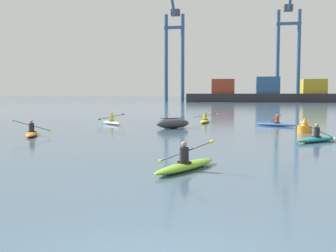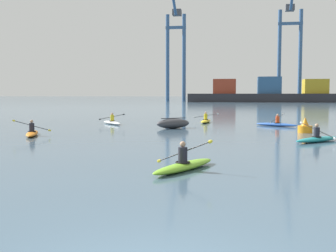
{
  "view_description": "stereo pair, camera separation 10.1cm",
  "coord_description": "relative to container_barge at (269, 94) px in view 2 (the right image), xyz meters",
  "views": [
    {
      "loc": [
        1.05,
        -5.19,
        2.48
      ],
      "look_at": [
        -2.98,
        19.18,
        0.6
      ],
      "focal_mm": 45.29,
      "sensor_mm": 36.0,
      "label": 1
    },
    {
      "loc": [
        1.15,
        -5.17,
        2.48
      ],
      "look_at": [
        -2.98,
        19.18,
        0.6
      ],
      "focal_mm": 45.29,
      "sensor_mm": 36.0,
      "label": 2
    }
  ],
  "objects": [
    {
      "name": "kayak_white",
      "position": [
        -18.92,
        -98.2,
        -2.33
      ],
      "size": [
        2.59,
        3.03,
        0.95
      ],
      "color": "silver",
      "rests_on": "ground"
    },
    {
      "name": "container_barge",
      "position": [
        0.0,
        0.0,
        0.0
      ],
      "size": [
        48.43,
        9.41,
        7.57
      ],
      "color": "#28282D",
      "rests_on": "ground"
    },
    {
      "name": "gantry_crane_west_mid",
      "position": [
        7.08,
        10.77,
        17.06
      ],
      "size": [
        7.74,
        16.1,
        41.03
      ],
      "color": "#335684",
      "rests_on": "ground"
    },
    {
      "name": "kayak_yellow",
      "position": [
        -11.49,
        -95.09,
        -2.33
      ],
      "size": [
        2.26,
        3.44,
        0.95
      ],
      "color": "yellow",
      "rests_on": "ground"
    },
    {
      "name": "kayak_lime",
      "position": [
        -10.38,
        -117.93,
        -2.33
      ],
      "size": [
        2.0,
        3.34,
        1.08
      ],
      "color": "#7ABC2D",
      "rests_on": "ground"
    },
    {
      "name": "kayak_teal",
      "position": [
        -4.64,
        -108.73,
        -2.33
      ],
      "size": [
        2.82,
        2.84,
        1.02
      ],
      "color": "teal",
      "rests_on": "ground"
    },
    {
      "name": "capsized_dinghy",
      "position": [
        -13.34,
        -101.47,
        -2.15
      ],
      "size": [
        2.72,
        2.47,
        0.76
      ],
      "color": "#38383D",
      "rests_on": "ground"
    },
    {
      "name": "channel_buoy",
      "position": [
        -4.5,
        -103.45,
        -2.14
      ],
      "size": [
        0.9,
        0.9,
        1.0
      ],
      "color": "orange",
      "rests_on": "ground"
    },
    {
      "name": "kayak_blue",
      "position": [
        -5.83,
        -98.15,
        -2.33
      ],
      "size": [
        3.2,
        2.31,
        0.98
      ],
      "color": "#2856B2",
      "rests_on": "ground"
    },
    {
      "name": "gantry_crane_west",
      "position": [
        -29.51,
        6.31,
        16.49
      ],
      "size": [
        6.65,
        18.79,
        38.78
      ],
      "color": "#335684",
      "rests_on": "ground"
    },
    {
      "name": "kayak_orange",
      "position": [
        -20.75,
        -108.18,
        -2.33
      ],
      "size": [
        2.07,
        3.38,
        0.99
      ],
      "color": "orange",
      "rests_on": "ground"
    }
  ]
}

